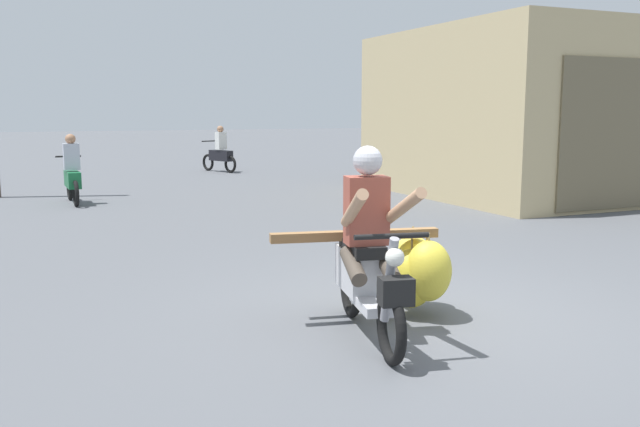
# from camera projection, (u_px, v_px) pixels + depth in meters

# --- Properties ---
(ground_plane) EXTENTS (120.00, 120.00, 0.00)m
(ground_plane) POSITION_uv_depth(u_px,v_px,m) (429.00, 317.00, 6.19)
(ground_plane) COLOR #56595E
(motorbike_main_loaded) EXTENTS (1.69, 1.74, 1.58)m
(motorbike_main_loaded) POSITION_uv_depth(u_px,v_px,m) (397.00, 265.00, 5.95)
(motorbike_main_loaded) COLOR black
(motorbike_main_loaded) RESTS_ON ground
(motorbike_distant_ahead_left) EXTENTS (0.50, 1.62, 1.40)m
(motorbike_distant_ahead_left) POSITION_uv_depth(u_px,v_px,m) (72.00, 176.00, 13.59)
(motorbike_distant_ahead_left) COLOR black
(motorbike_distant_ahead_left) RESTS_ON ground
(motorbike_distant_ahead_right) EXTENTS (0.77, 1.53, 1.40)m
(motorbike_distant_ahead_right) POSITION_uv_depth(u_px,v_px,m) (220.00, 153.00, 20.68)
(motorbike_distant_ahead_right) COLOR black
(motorbike_distant_ahead_right) RESTS_ON ground
(shopfront_building) EXTENTS (3.82, 6.07, 3.57)m
(shopfront_building) POSITION_uv_depth(u_px,v_px,m) (502.00, 114.00, 14.94)
(shopfront_building) COLOR tan
(shopfront_building) RESTS_ON ground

